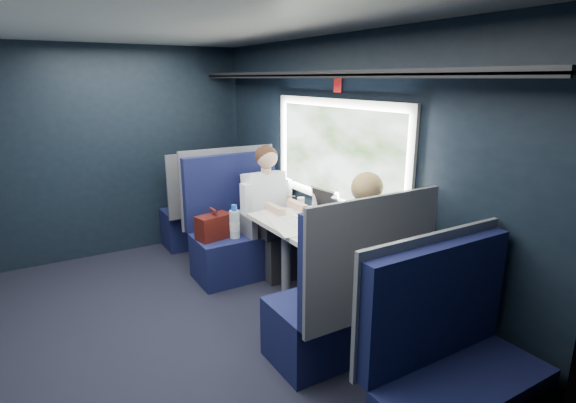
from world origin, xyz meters
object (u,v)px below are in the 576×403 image
laptop (320,210)px  cup (301,202)px  table (301,231)px  man (269,205)px  seat_row_back (453,378)px  bottle_small (316,202)px  seat_bay_near (239,233)px  seat_bay_far (346,304)px  woman (360,248)px  seat_row_front (207,211)px

laptop → cup: laptop is taller
table → man: bearing=84.5°
man → seat_row_back: bearing=-95.7°
man → bottle_small: man is taller
seat_row_back → bottle_small: bearing=76.8°
table → seat_bay_near: (-0.20, 0.87, -0.24)m
man → bottle_small: size_ratio=6.10×
seat_bay_near → laptop: seat_bay_near is taller
seat_bay_far → cup: bearing=70.8°
woman → cup: 1.17m
seat_bay_near → seat_bay_far: 1.74m
seat_bay_far → seat_row_front: (0.00, 2.67, -0.00)m
seat_bay_far → woman: size_ratio=0.95×
man → woman: bearing=-90.0°
man → bottle_small: 0.56m
seat_row_front → seat_row_back: bearing=-90.0°
laptop → seat_row_front: bearing=103.3°
seat_bay_near → woman: (0.26, -1.58, 0.31)m
table → woman: 0.71m
seat_row_front → laptop: (0.41, -1.75, 0.40)m
laptop → bottle_small: size_ratio=1.79×
laptop → seat_bay_near: bearing=117.4°
seat_row_front → bottle_small: bearing=-73.7°
seat_bay_far → seat_row_back: (0.00, -0.92, -0.00)m
seat_row_front → cup: size_ratio=13.19×
woman → cup: size_ratio=15.04×
man → woman: size_ratio=1.00×
man → bottle_small: (0.22, -0.50, 0.12)m
seat_row_back → seat_bay_near: bearing=90.3°
seat_row_back → table: bearing=84.2°
laptop → bottle_small: 0.16m
woman → cup: woman is taller
seat_bay_far → seat_row_front: size_ratio=1.09×
woman → bottle_small: bearing=76.5°
seat_row_front → man: man is taller
table → laptop: bearing=11.6°
seat_row_front → woman: woman is taller
seat_bay_far → bottle_small: (0.47, 1.07, 0.42)m
bottle_small → laptop: bearing=-109.9°
laptop → seat_row_back: bearing=-102.6°
cup → bottle_small: bearing=-87.8°
bottle_small → seat_row_back: bearing=-103.2°
man → cup: 0.34m
seat_bay_near → seat_row_front: seat_bay_near is taller
table → bottle_small: 0.39m
seat_bay_far → seat_row_back: seat_bay_far is taller
bottle_small → seat_row_front: bearing=106.3°
seat_row_front → seat_row_back: same height
seat_row_back → man: (0.25, 2.50, 0.31)m
seat_row_front → bottle_small: 1.72m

